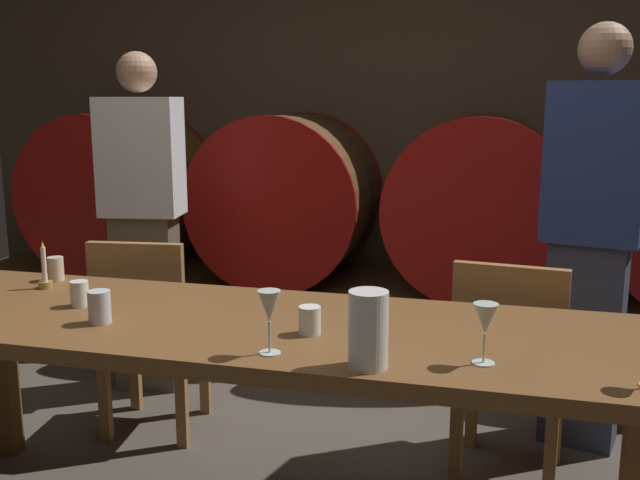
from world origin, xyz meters
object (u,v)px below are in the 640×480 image
cup_far_left (56,269)px  wine_glass_center_right (485,321)px  chair_right (510,362)px  cup_center_right (99,307)px  wine_barrel_center_left (288,198)px  guest_right (591,236)px  candle_center (45,276)px  wine_glass_center_left (269,308)px  chair_left (148,327)px  pitcher (368,330)px  cup_far_right (310,320)px  cup_center_left (80,294)px  wine_barrel_center_right (480,205)px  guest_left (144,222)px  dining_table (254,343)px  wine_barrel_far_left (122,192)px

cup_far_left → wine_glass_center_right: bearing=-16.9°
chair_right → cup_center_right: 1.48m
wine_barrel_center_left → guest_right: 1.90m
candle_center → wine_glass_center_left: bearing=-23.8°
chair_left → pitcher: pitcher is taller
cup_center_right → cup_far_right: bearing=5.5°
candle_center → wine_glass_center_left: (1.02, -0.45, 0.08)m
wine_barrel_center_left → cup_center_left: (-0.11, -2.04, -0.06)m
wine_barrel_center_right → wine_glass_center_left: 2.36m
chair_left → wine_glass_center_right: bearing=142.8°
guest_left → pitcher: 2.00m
dining_table → wine_glass_center_left: size_ratio=14.31×
chair_left → candle_center: (-0.17, -0.44, 0.32)m
chair_left → cup_far_left: 0.50m
wine_barrel_center_left → cup_center_right: 2.19m
wine_barrel_far_left → wine_glass_center_left: bearing=-52.6°
candle_center → cup_center_left: bearing=-34.4°
guest_left → pitcher: bearing=125.1°
wine_barrel_center_left → cup_center_right: wine_barrel_center_left is taller
wine_barrel_center_left → wine_glass_center_left: wine_barrel_center_left is taller
wine_glass_center_left → cup_center_left: (-0.76, 0.27, -0.09)m
pitcher → chair_left: bearing=140.8°
guest_right → cup_center_left: 2.00m
chair_right → guest_right: 0.67m
wine_barrel_center_left → dining_table: wine_barrel_center_left is taller
dining_table → cup_center_left: bearing=179.3°
cup_far_right → chair_left: bearing=142.5°
wine_glass_center_right → cup_far_right: size_ratio=1.96×
wine_barrel_center_left → cup_center_left: wine_barrel_center_left is taller
chair_left → cup_far_right: 1.20m
pitcher → cup_center_left: (-1.04, 0.31, -0.06)m
pitcher → cup_center_left: size_ratio=2.36×
wine_barrel_far_left → wine_barrel_center_left: (1.11, 0.00, 0.00)m
cup_center_left → wine_barrel_center_right: bearing=58.9°
cup_far_left → chair_left: bearing=58.9°
wine_barrel_center_left → chair_right: size_ratio=1.14×
guest_right → wine_glass_center_right: bearing=87.5°
cup_center_left → cup_far_left: bearing=135.1°
chair_left → wine_glass_center_left: bearing=126.6°
wine_barrel_center_left → guest_left: (-0.46, -0.92, -0.01)m
wine_glass_center_right → cup_center_right: wine_glass_center_right is taller
candle_center → cup_center_left: candle_center is taller
dining_table → candle_center: bearing=168.1°
wine_barrel_far_left → guest_left: bearing=-54.9°
wine_barrel_center_right → cup_center_right: size_ratio=9.69×
wine_glass_center_left → cup_far_right: size_ratio=2.13×
guest_right → cup_center_left: bearing=45.6°
wine_barrel_center_left → wine_barrel_center_right: 1.12m
wine_barrel_center_left → wine_glass_center_right: bearing=-61.3°
guest_left → cup_far_left: bearing=85.4°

